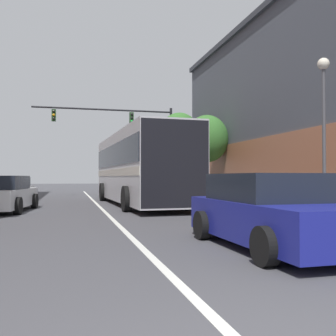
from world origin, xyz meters
name	(u,v)px	position (x,y,z in m)	size (l,w,h in m)	color
lane_center_line	(102,209)	(0.00, 14.68, 0.00)	(0.14, 41.35, 0.01)	silver
building_right_storefront	(334,109)	(11.96, 15.68, 4.84)	(9.35, 20.59, 9.44)	#4C515B
bus	(139,165)	(1.92, 16.88, 1.90)	(3.19, 11.84, 3.38)	#B7B7BC
hatchback_foreground	(270,212)	(2.36, 4.91, 0.67)	(2.09, 4.35, 1.41)	navy
parked_car_left_near	(12,191)	(-4.24, 19.91, 0.63)	(2.24, 3.93, 1.32)	silver
parked_car_left_mid	(4,194)	(-3.79, 14.49, 0.66)	(2.30, 4.71, 1.39)	silver
traffic_signal_gantry	(130,130)	(2.77, 25.34, 4.64)	(9.61, 0.36, 6.29)	black
street_lamp	(324,124)	(5.65, 7.81, 2.85)	(0.34, 0.34, 4.73)	#47474C
street_tree_near	(207,139)	(6.36, 19.50, 3.53)	(2.48, 2.23, 4.92)	#3D2D1E
street_tree_far	(179,136)	(5.92, 23.74, 4.16)	(2.80, 2.52, 5.72)	#4C3823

